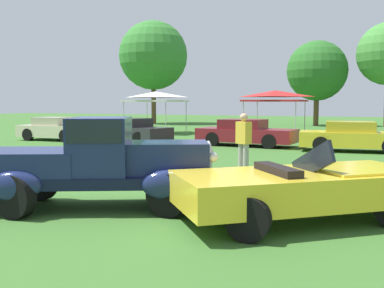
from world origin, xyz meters
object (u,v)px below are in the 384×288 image
(show_car_charcoal, at_px, (132,131))
(show_car_burgundy, at_px, (245,133))
(show_car_yellow, at_px, (353,137))
(canopy_tent_center_field, at_px, (275,95))
(feature_pickup_truck, at_px, (97,162))
(spectator_between_cars, at_px, (244,142))
(show_car_cream, at_px, (55,129))
(canopy_tent_left_field, at_px, (156,96))
(neighbor_convertible, at_px, (305,187))

(show_car_charcoal, bearing_deg, show_car_burgundy, 8.01)
(show_car_yellow, distance_m, canopy_tent_center_field, 8.61)
(feature_pickup_truck, height_order, canopy_tent_center_field, canopy_tent_center_field)
(show_car_burgundy, bearing_deg, spectator_between_cars, -73.54)
(show_car_cream, distance_m, canopy_tent_left_field, 7.56)
(show_car_cream, bearing_deg, canopy_tent_left_field, 72.01)
(feature_pickup_truck, xyz_separation_m, neighbor_convertible, (3.72, 0.61, -0.29))
(canopy_tent_left_field, bearing_deg, feature_pickup_truck, -64.68)
(spectator_between_cars, bearing_deg, show_car_yellow, 72.49)
(neighbor_convertible, distance_m, spectator_between_cars, 4.79)
(show_car_cream, distance_m, canopy_tent_center_field, 12.59)
(show_car_burgundy, bearing_deg, canopy_tent_left_field, 143.01)
(show_car_cream, xyz_separation_m, canopy_tent_left_field, (2.27, 6.98, 1.83))
(show_car_burgundy, bearing_deg, neighbor_convertible, -68.85)
(neighbor_convertible, bearing_deg, show_car_cream, 143.27)
(show_car_burgundy, xyz_separation_m, canopy_tent_center_field, (-0.13, 6.38, 1.82))
(neighbor_convertible, bearing_deg, canopy_tent_left_field, 124.82)
(spectator_between_cars, distance_m, canopy_tent_left_field, 17.27)
(spectator_between_cars, xyz_separation_m, canopy_tent_center_field, (-2.48, 14.32, 1.51))
(spectator_between_cars, distance_m, canopy_tent_center_field, 14.62)
(feature_pickup_truck, distance_m, show_car_burgundy, 12.76)
(show_car_yellow, xyz_separation_m, canopy_tent_center_field, (-4.82, 6.90, 1.82))
(show_car_charcoal, relative_size, show_car_yellow, 0.94)
(neighbor_convertible, bearing_deg, feature_pickup_truck, -170.63)
(feature_pickup_truck, relative_size, show_car_charcoal, 1.09)
(feature_pickup_truck, bearing_deg, show_car_burgundy, 94.34)
(show_car_cream, distance_m, spectator_between_cars, 14.24)
(show_car_yellow, bearing_deg, neighbor_convertible, -90.02)
(show_car_cream, bearing_deg, show_car_yellow, 2.11)
(show_car_cream, distance_m, show_car_charcoal, 4.57)
(show_car_burgundy, distance_m, show_car_yellow, 4.72)
(spectator_between_cars, bearing_deg, canopy_tent_center_field, 99.81)
(show_car_yellow, bearing_deg, feature_pickup_truck, -106.97)
(show_car_charcoal, relative_size, canopy_tent_left_field, 1.26)
(show_car_charcoal, height_order, spectator_between_cars, spectator_between_cars)
(show_car_cream, bearing_deg, show_car_burgundy, 6.00)
(show_car_cream, relative_size, canopy_tent_center_field, 1.20)
(feature_pickup_truck, distance_m, canopy_tent_left_field, 20.68)
(canopy_tent_left_field, bearing_deg, spectator_between_cars, -53.65)
(show_car_cream, bearing_deg, canopy_tent_center_field, 36.69)
(show_car_yellow, bearing_deg, canopy_tent_center_field, 124.96)
(neighbor_convertible, relative_size, spectator_between_cars, 2.52)
(feature_pickup_truck, height_order, canopy_tent_left_field, canopy_tent_left_field)
(feature_pickup_truck, relative_size, canopy_tent_left_field, 1.37)
(spectator_between_cars, bearing_deg, canopy_tent_left_field, 126.35)
(canopy_tent_left_field, bearing_deg, show_car_burgundy, -36.99)
(show_car_cream, height_order, show_car_charcoal, same)
(feature_pickup_truck, height_order, show_car_burgundy, feature_pickup_truck)
(spectator_between_cars, relative_size, canopy_tent_left_field, 0.51)
(show_car_cream, relative_size, show_car_charcoal, 0.94)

